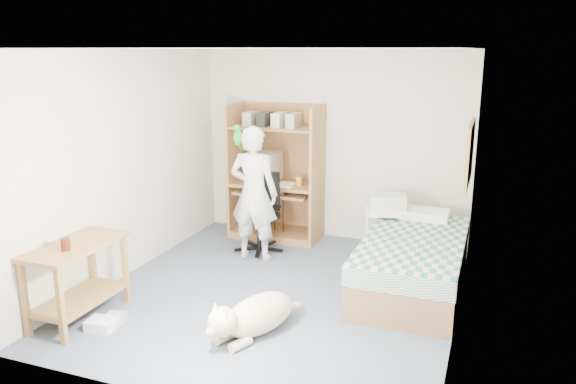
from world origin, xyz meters
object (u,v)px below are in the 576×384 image
(bed, at_px, (413,263))
(printer_cart, at_px, (387,226))
(computer_hutch, at_px, (277,178))
(person, at_px, (254,193))
(office_chair, at_px, (260,223))
(dog, at_px, (254,315))
(side_desk, at_px, (77,270))

(bed, xyz_separation_m, printer_cart, (-0.43, 0.74, 0.14))
(computer_hutch, xyz_separation_m, person, (0.05, -0.88, -0.00))
(computer_hutch, relative_size, bed, 0.89)
(office_chair, distance_m, dog, 2.23)
(computer_hutch, relative_size, printer_cart, 2.81)
(side_desk, relative_size, printer_cart, 1.56)
(dog, bearing_deg, bed, 75.01)
(side_desk, relative_size, dog, 0.92)
(computer_hutch, height_order, dog, computer_hutch)
(bed, distance_m, side_desk, 3.39)
(dog, height_order, printer_cart, printer_cart)
(person, xyz_separation_m, printer_cart, (1.52, 0.49, -0.39))
(side_desk, bearing_deg, person, 66.40)
(computer_hutch, height_order, bed, computer_hutch)
(bed, relative_size, person, 1.24)
(office_chair, bearing_deg, person, -80.94)
(bed, bearing_deg, dog, -127.83)
(office_chair, bearing_deg, printer_cart, 6.48)
(dog, relative_size, printer_cart, 1.69)
(printer_cart, bearing_deg, person, -175.85)
(side_desk, bearing_deg, computer_hutch, 73.86)
(bed, bearing_deg, printer_cart, 120.20)
(side_desk, bearing_deg, printer_cart, 46.49)
(office_chair, height_order, person, person)
(office_chair, height_order, dog, office_chair)
(person, bearing_deg, side_desk, 66.05)
(computer_hutch, distance_m, office_chair, 0.74)
(side_desk, distance_m, person, 2.27)
(side_desk, height_order, person, person)
(computer_hutch, relative_size, dog, 1.66)
(dog, bearing_deg, office_chair, 134.51)
(computer_hutch, bearing_deg, printer_cart, -13.81)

